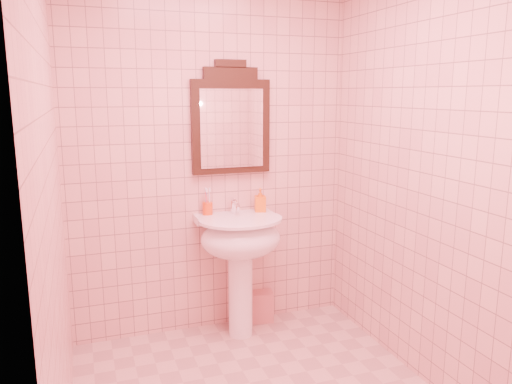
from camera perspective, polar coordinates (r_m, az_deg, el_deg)
name	(u,v)px	position (r m, az deg, el deg)	size (l,w,h in m)	color
back_wall	(211,159)	(3.53, -5.12, 3.79)	(2.00, 0.02, 2.50)	beige
pedestal_sink	(241,246)	(3.48, -1.78, -6.22)	(0.58, 0.58, 0.86)	white
faucet	(234,206)	(3.53, -2.48, -1.59)	(0.04, 0.16, 0.11)	white
mirror	(231,122)	(3.51, -2.88, 8.02)	(0.56, 0.06, 0.78)	black
toothbrush_cup	(208,208)	(3.52, -5.56, -1.86)	(0.07, 0.07, 0.17)	#D64312
soap_dispenser	(260,200)	(3.59, 0.48, -0.94)	(0.08, 0.08, 0.17)	orange
towel	(260,306)	(3.88, 0.48, -12.93)	(0.19, 0.13, 0.23)	tan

